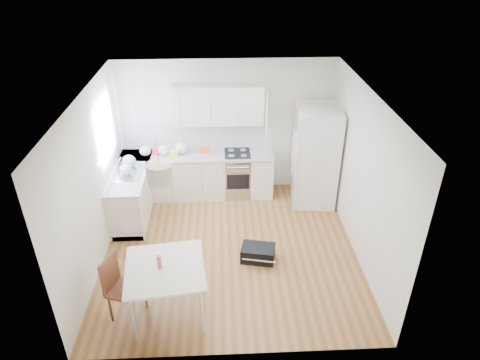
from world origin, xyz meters
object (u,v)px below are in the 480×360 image
(refrigerator, at_px, (316,156))
(gym_bag, at_px, (258,253))
(dining_table, at_px, (165,273))
(dining_chair, at_px, (126,288))

(refrigerator, relative_size, gym_bag, 3.57)
(dining_table, xyz_separation_m, gym_bag, (1.35, 1.06, -0.60))
(dining_table, height_order, dining_chair, dining_chair)
(dining_table, distance_m, gym_bag, 1.82)
(refrigerator, height_order, gym_bag, refrigerator)
(dining_chair, bearing_deg, gym_bag, 47.99)
(dining_chair, relative_size, gym_bag, 1.81)
(gym_bag, bearing_deg, refrigerator, 67.51)
(refrigerator, distance_m, gym_bag, 2.37)
(refrigerator, xyz_separation_m, dining_chair, (-3.16, -2.91, -0.47))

